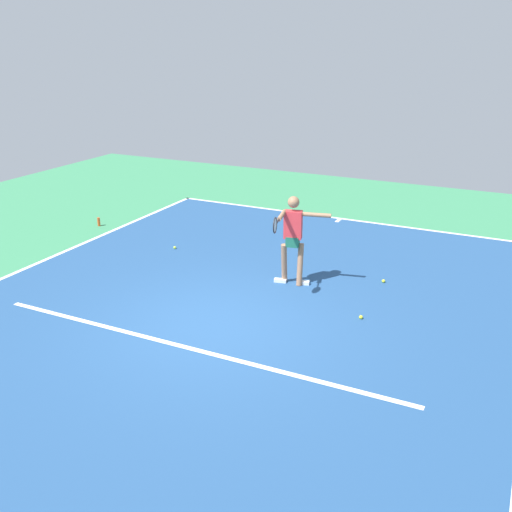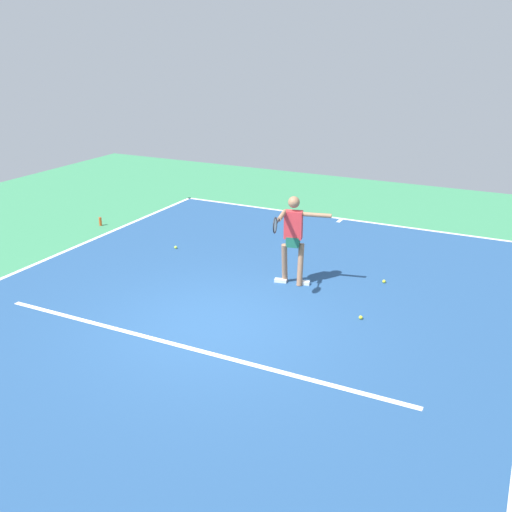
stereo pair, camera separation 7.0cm
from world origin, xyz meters
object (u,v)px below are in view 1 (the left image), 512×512
(tennis_ball_centre_court, at_px, (384,281))
(water_bottle, at_px, (99,222))
(tennis_ball_far_corner, at_px, (175,248))
(tennis_ball_near_player, at_px, (361,317))
(tennis_player, at_px, (293,235))

(tennis_ball_centre_court, height_order, water_bottle, water_bottle)
(tennis_ball_centre_court, bearing_deg, tennis_ball_far_corner, 1.85)
(tennis_ball_far_corner, distance_m, water_bottle, 2.80)
(tennis_ball_far_corner, bearing_deg, tennis_ball_near_player, 161.91)
(tennis_player, relative_size, tennis_ball_centre_court, 26.87)
(tennis_ball_near_player, xyz_separation_m, tennis_ball_centre_court, (0.05, -1.74, 0.00))
(tennis_ball_centre_court, bearing_deg, water_bottle, -3.51)
(tennis_ball_centre_court, xyz_separation_m, water_bottle, (7.53, -0.46, 0.08))
(tennis_ball_centre_court, height_order, tennis_ball_far_corner, same)
(tennis_ball_centre_court, distance_m, tennis_ball_far_corner, 4.81)
(tennis_ball_near_player, distance_m, water_bottle, 7.89)
(tennis_ball_far_corner, bearing_deg, water_bottle, -12.76)
(tennis_player, height_order, tennis_ball_near_player, tennis_player)
(tennis_ball_far_corner, bearing_deg, tennis_player, 167.60)
(tennis_player, xyz_separation_m, tennis_ball_far_corner, (3.20, -0.70, -0.99))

